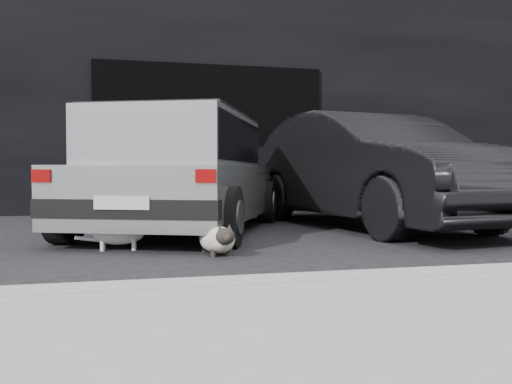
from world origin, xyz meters
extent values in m
plane|color=black|center=(0.00, 0.00, 0.00)|extent=(80.00, 80.00, 0.00)
cube|color=black|center=(1.00, 6.00, 2.50)|extent=(34.00, 4.00, 5.00)
cube|color=black|center=(1.00, 3.99, 1.30)|extent=(4.00, 0.10, 2.60)
cube|color=gray|center=(1.00, -2.60, 0.06)|extent=(18.00, 0.25, 0.12)
cube|color=#ADB0B2|center=(0.23, 1.06, 0.47)|extent=(2.99, 4.12, 0.60)
cube|color=#ADB0B2|center=(0.16, 0.88, 1.07)|extent=(2.32, 2.88, 0.60)
cube|color=black|center=(0.16, 0.88, 1.07)|extent=(2.30, 2.80, 0.48)
cube|color=black|center=(-0.46, -0.62, 0.39)|extent=(1.63, 0.79, 0.17)
cube|color=black|center=(0.92, 2.74, 0.39)|extent=(1.63, 0.79, 0.17)
cube|color=silver|center=(-0.49, -0.70, 0.44)|extent=(0.47, 0.21, 0.12)
cube|color=#8C0707|center=(-1.18, -0.41, 0.68)|extent=(0.17, 0.09, 0.12)
cube|color=#8C0707|center=(0.19, -0.97, 0.68)|extent=(0.17, 0.09, 0.12)
cube|color=black|center=(0.16, 0.88, 1.39)|extent=(2.23, 2.65, 0.03)
cylinder|color=black|center=(-1.04, 0.12, 0.29)|extent=(0.42, 0.62, 0.58)
cylinder|color=slate|center=(-1.15, 0.17, 0.29)|extent=(0.14, 0.30, 0.32)
cylinder|color=black|center=(0.47, -0.50, 0.29)|extent=(0.42, 0.62, 0.58)
cylinder|color=slate|center=(0.58, -0.55, 0.29)|extent=(0.14, 0.30, 0.32)
cylinder|color=black|center=(-0.03, 2.58, 0.29)|extent=(0.42, 0.62, 0.58)
cylinder|color=slate|center=(-0.14, 2.62, 0.29)|extent=(0.14, 0.30, 0.32)
cylinder|color=black|center=(1.48, 1.95, 0.29)|extent=(0.42, 0.62, 0.58)
cylinder|color=slate|center=(1.59, 1.91, 0.29)|extent=(0.14, 0.30, 0.32)
imported|color=black|center=(2.62, 0.95, 0.74)|extent=(2.23, 4.69, 1.48)
ellipsoid|color=beige|center=(0.30, -0.86, 0.12)|extent=(0.33, 0.58, 0.22)
ellipsoid|color=beige|center=(0.32, -1.00, 0.15)|extent=(0.26, 0.26, 0.20)
ellipsoid|color=black|center=(0.33, -1.15, 0.18)|extent=(0.17, 0.15, 0.14)
sphere|color=black|center=(0.33, -1.21, 0.18)|extent=(0.06, 0.06, 0.06)
cone|color=black|center=(0.37, -1.13, 0.25)|extent=(0.06, 0.07, 0.07)
cone|color=black|center=(0.29, -1.13, 0.25)|extent=(0.06, 0.07, 0.07)
cylinder|color=black|center=(0.39, -1.02, 0.04)|extent=(0.05, 0.05, 0.07)
cylinder|color=black|center=(0.25, -1.03, 0.04)|extent=(0.05, 0.05, 0.07)
cylinder|color=black|center=(0.36, -0.69, 0.04)|extent=(0.05, 0.05, 0.07)
cylinder|color=black|center=(0.22, -0.70, 0.04)|extent=(0.05, 0.05, 0.07)
cylinder|color=black|center=(0.28, -0.56, 0.08)|extent=(0.17, 0.30, 0.09)
ellipsoid|color=white|center=(-0.52, -0.41, 0.15)|extent=(0.48, 0.26, 0.20)
ellipsoid|color=white|center=(-0.41, -0.41, 0.17)|extent=(0.21, 0.21, 0.17)
ellipsoid|color=white|center=(-0.29, -0.42, 0.24)|extent=(0.12, 0.14, 0.12)
sphere|color=white|center=(-0.23, -0.42, 0.23)|extent=(0.05, 0.05, 0.05)
cone|color=white|center=(-0.30, -0.38, 0.30)|extent=(0.06, 0.05, 0.06)
cone|color=white|center=(-0.30, -0.45, 0.30)|extent=(0.06, 0.05, 0.06)
cylinder|color=white|center=(-0.38, -0.35, 0.06)|extent=(0.04, 0.04, 0.12)
cylinder|color=white|center=(-0.39, -0.47, 0.06)|extent=(0.04, 0.04, 0.12)
cylinder|color=white|center=(-0.66, -0.34, 0.06)|extent=(0.04, 0.04, 0.12)
cylinder|color=white|center=(-0.67, -0.46, 0.06)|extent=(0.04, 0.04, 0.12)
cylinder|color=white|center=(-0.78, -0.39, 0.10)|extent=(0.26, 0.11, 0.08)
ellipsoid|color=gray|center=(-0.61, -0.42, 0.17)|extent=(0.18, 0.14, 0.09)
camera|label=1|loc=(-0.45, -5.48, 0.70)|focal=38.00mm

